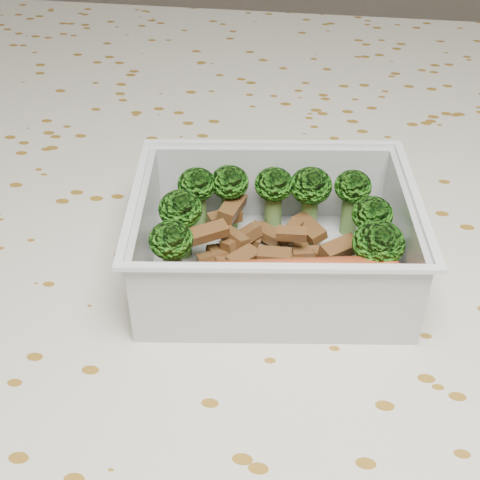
# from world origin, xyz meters

# --- Properties ---
(dining_table) EXTENTS (1.40, 0.90, 0.75)m
(dining_table) POSITION_xyz_m (0.00, 0.00, 0.67)
(dining_table) COLOR brown
(dining_table) RESTS_ON ground
(tablecloth) EXTENTS (1.46, 0.96, 0.19)m
(tablecloth) POSITION_xyz_m (0.00, 0.00, 0.72)
(tablecloth) COLOR beige
(tablecloth) RESTS_ON dining_table
(lunch_container) EXTENTS (0.18, 0.15, 0.06)m
(lunch_container) POSITION_xyz_m (0.01, 0.01, 0.78)
(lunch_container) COLOR silver
(lunch_container) RESTS_ON tablecloth
(broccoli_florets) EXTENTS (0.15, 0.09, 0.05)m
(broccoli_florets) POSITION_xyz_m (0.01, 0.03, 0.79)
(broccoli_florets) COLOR #608C3F
(broccoli_florets) RESTS_ON lunch_container
(meat_pile) EXTENTS (0.11, 0.07, 0.03)m
(meat_pile) POSITION_xyz_m (0.01, 0.02, 0.77)
(meat_pile) COLOR brown
(meat_pile) RESTS_ON lunch_container
(sausage) EXTENTS (0.14, 0.05, 0.03)m
(sausage) POSITION_xyz_m (0.02, -0.02, 0.78)
(sausage) COLOR #B04523
(sausage) RESTS_ON lunch_container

